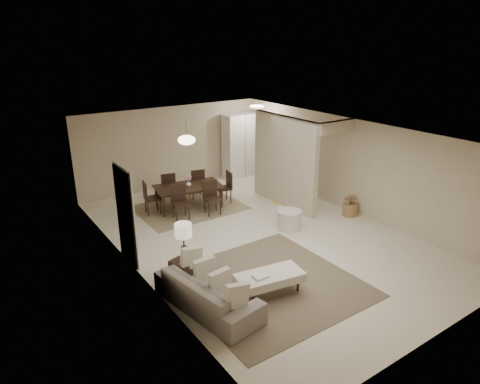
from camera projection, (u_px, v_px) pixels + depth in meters
floor at (258, 236)px, 10.20m from camera, size 9.00×9.00×0.00m
ceiling at (260, 133)px, 9.34m from camera, size 9.00×9.00×0.00m
back_wall at (172, 147)px, 13.25m from camera, size 6.00×0.00×6.00m
left_wall at (134, 216)px, 8.17m from camera, size 0.00×9.00×9.00m
right_wall at (349, 165)px, 11.37m from camera, size 0.00×9.00×9.00m
partition at (284, 162)px, 11.70m from camera, size 0.15×2.50×2.50m
doorway at (125, 216)px, 8.73m from camera, size 0.04×0.90×2.04m
pantry_cabinet at (241, 145)px, 14.30m from camera, size 1.20×0.55×2.10m
flush_light at (257, 106)px, 13.06m from camera, size 0.44×0.44×0.05m
living_rug at (268, 284)px, 8.21m from camera, size 3.20×3.20×0.01m
sofa at (208, 293)px, 7.40m from camera, size 2.21×1.15×0.61m
ottoman_bench at (269, 278)px, 7.75m from camera, size 1.32×0.76×0.44m
side_table at (185, 272)px, 8.17m from camera, size 0.55×0.55×0.49m
table_lamp at (183, 234)px, 7.89m from camera, size 0.32×0.32×0.76m
round_pouf at (289, 220)px, 10.50m from camera, size 0.61×0.61×0.47m
wicker_basket at (350, 209)px, 11.32m from camera, size 0.48×0.48×0.33m
dining_rug at (190, 208)px, 11.86m from camera, size 2.80×2.10×0.01m
dining_table at (189, 197)px, 11.76m from camera, size 1.95×1.32×0.63m
dining_chairs at (189, 192)px, 11.71m from camera, size 2.46×1.96×0.90m
vase at (189, 184)px, 11.62m from camera, size 0.15×0.15×0.15m
yellow_mat at (286, 200)px, 12.40m from camera, size 0.92×0.68×0.01m
pendant_light at (187, 140)px, 11.21m from camera, size 0.46×0.46×0.71m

